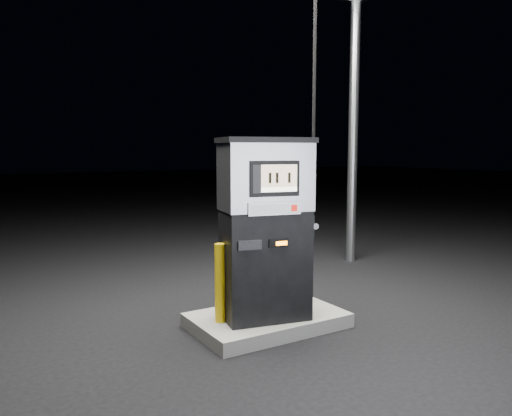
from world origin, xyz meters
TOP-DOWN VIEW (x-y plane):
  - ground at (0.00, 0.00)m, footprint 80.00×80.00m
  - pump_island at (0.00, 0.00)m, footprint 1.60×1.00m
  - fuel_dispenser at (-0.09, -0.10)m, footprint 1.09×0.74m
  - bollard_left at (-0.55, 0.04)m, footprint 0.13×0.13m
  - bollard_right at (0.58, 0.19)m, footprint 0.16×0.16m

SIDE VIEW (x-z plane):
  - ground at x=0.00m, z-range 0.00..0.00m
  - pump_island at x=0.00m, z-range 0.00..0.15m
  - bollard_left at x=-0.55m, z-range 0.15..0.97m
  - bollard_right at x=0.58m, z-range 0.15..1.10m
  - fuel_dispenser at x=-0.09m, z-range -0.84..3.07m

